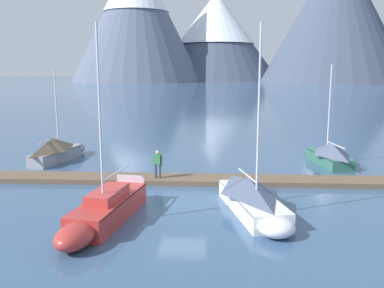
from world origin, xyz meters
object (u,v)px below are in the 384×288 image
person_on_dock (158,162)px  sailboat_mid_dock_port (253,198)px  sailboat_second_berth (103,211)px  sailboat_mid_dock_starboard (328,154)px  sailboat_nearest_berth (57,150)px

person_on_dock → sailboat_mid_dock_port: bearing=-42.4°
sailboat_second_berth → sailboat_mid_dock_starboard: (12.77, 13.22, 0.14)m
sailboat_second_berth → sailboat_mid_dock_port: 7.02m
sailboat_second_berth → sailboat_mid_dock_port: sailboat_mid_dock_port is taller
sailboat_second_berth → person_on_dock: bearing=79.8°
person_on_dock → sailboat_nearest_berth: bearing=147.6°
sailboat_second_berth → sailboat_nearest_berth: bearing=120.1°
sailboat_second_berth → sailboat_mid_dock_starboard: bearing=46.0°
sailboat_second_berth → sailboat_mid_dock_starboard: 18.38m
sailboat_nearest_berth → person_on_dock: bearing=-32.4°
sailboat_mid_dock_port → sailboat_mid_dock_starboard: bearing=61.4°
sailboat_nearest_berth → sailboat_mid_dock_starboard: bearing=2.2°
sailboat_nearest_berth → sailboat_mid_dock_starboard: sailboat_mid_dock_starboard is taller
sailboat_second_berth → sailboat_mid_dock_port: size_ratio=0.99×
sailboat_second_berth → person_on_dock: (1.27, 7.05, 0.65)m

